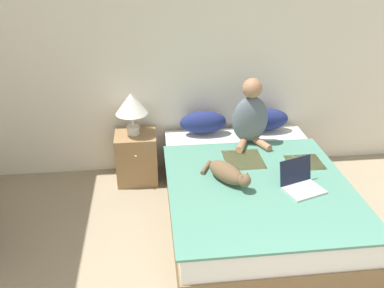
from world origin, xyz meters
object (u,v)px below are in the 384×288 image
pillow_far (266,119)px  nightstand (137,157)px  bed (252,197)px  cat_tabby (228,173)px  laptop_open (301,183)px  pillow_near (203,122)px  person_sitting (250,116)px  table_lamp (131,105)px

pillow_far → nightstand: (-1.41, -0.06, -0.34)m
nightstand → bed: bearing=-37.7°
bed → cat_tabby: bearing=-157.6°
pillow_far → laptop_open: bearing=-90.7°
pillow_far → cat_tabby: size_ratio=0.89×
laptop_open → pillow_near: bearing=101.3°
cat_tabby → nightstand: 1.27m
person_sitting → laptop_open: bearing=-75.7°
bed → table_lamp: (-1.08, 0.82, 0.63)m
person_sitting → laptop_open: person_sitting is taller
pillow_far → laptop_open: (-0.01, -1.16, -0.07)m
bed → cat_tabby: (-0.26, -0.11, 0.34)m
pillow_near → nightstand: bearing=-174.9°
cat_tabby → nightstand: size_ratio=1.01×
person_sitting → cat_tabby: size_ratio=1.22×
cat_tabby → nightstand: bearing=-172.8°
pillow_far → pillow_near: bearing=180.0°
laptop_open → nightstand: size_ratio=0.69×
pillow_far → laptop_open: pillow_far is taller
laptop_open → bed: bearing=121.1°
nightstand → table_lamp: (-0.02, 0.00, 0.60)m
bed → person_sitting: (0.10, 0.62, 0.54)m
pillow_near → bed: bearing=-68.9°
laptop_open → pillow_far: bearing=70.7°
pillow_far → table_lamp: (-1.42, -0.06, 0.25)m
laptop_open → nightstand: bearing=123.1°
pillow_near → laptop_open: pillow_near is taller
table_lamp → person_sitting: bearing=-9.7°
pillow_near → person_sitting: size_ratio=0.73×
pillow_far → nightstand: size_ratio=0.90×
bed → pillow_near: size_ratio=4.13×
pillow_near → table_lamp: bearing=-175.0°
pillow_near → person_sitting: 0.54m
pillow_near → laptop_open: 1.34m
laptop_open → nightstand: laptop_open is taller
bed → cat_tabby: size_ratio=3.69×
bed → nightstand: size_ratio=3.72×
pillow_near → table_lamp: table_lamp is taller
laptop_open → table_lamp: size_ratio=0.85×
person_sitting → nightstand: 1.29m
bed → pillow_far: (0.34, 0.89, 0.37)m
person_sitting → laptop_open: size_ratio=1.78×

